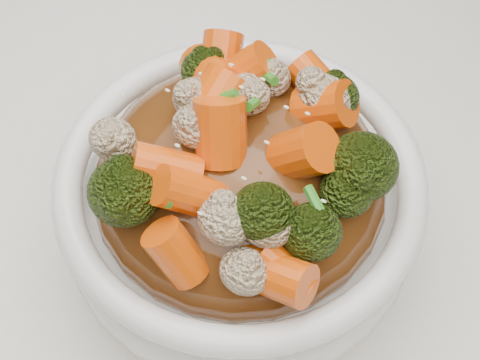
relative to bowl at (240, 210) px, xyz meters
The scene contains 8 objects.
tablecloth 0.08m from the bowl, 147.81° to the left, with size 1.20×0.80×0.04m, color white.
bowl is the anchor object (origin of this frame).
sauce_base 0.03m from the bowl, ahead, with size 0.17×0.17×0.09m, color #50280D.
carrots 0.09m from the bowl, ahead, with size 0.17×0.17×0.05m, color #DC4C07, non-canonical shape.
broccoli 0.09m from the bowl, ahead, with size 0.17×0.17×0.04m, color black, non-canonical shape.
cauliflower 0.09m from the bowl, ahead, with size 0.17×0.17×0.04m, color #D1B68E, non-canonical shape.
scallions 0.09m from the bowl, ahead, with size 0.13×0.13×0.02m, color #29721A, non-canonical shape.
sesame_seeds 0.09m from the bowl, ahead, with size 0.15×0.15×0.01m, color beige, non-canonical shape.
Camera 1 is at (0.18, -0.23, 1.17)m, focal length 55.00 mm.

